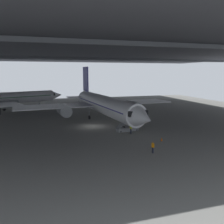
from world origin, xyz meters
TOP-DOWN VIEW (x-y plane):
  - ground_plane at (0.00, 0.00)m, footprint 110.00×110.00m
  - hangar_structure at (-0.05, 13.74)m, footprint 121.00×99.00m
  - airplane_main at (3.73, 5.39)m, footprint 38.16×39.35m
  - boarding_stairs at (5.51, -5.34)m, footprint 4.47×1.90m
  - crew_worker_near_nose at (4.44, -17.79)m, footprint 0.28×0.54m
  - crew_worker_by_stairs at (5.36, -7.41)m, footprint 0.34×0.51m
  - airplane_distant at (-18.76, 29.05)m, footprint 32.31×32.18m
  - traffic_cone_orange at (8.31, -13.13)m, footprint 0.36×0.36m
  - baggage_tug at (9.05, 13.31)m, footprint 1.64×2.39m

SIDE VIEW (x-z plane):
  - ground_plane at x=0.00m, z-range 0.00..0.00m
  - traffic_cone_orange at x=8.31m, z-range -0.01..0.59m
  - baggage_tug at x=9.05m, z-range 0.08..0.98m
  - boarding_stairs at x=5.51m, z-range -1.66..3.15m
  - crew_worker_near_nose at x=4.44m, z-range 0.11..1.70m
  - crew_worker_by_stairs at x=5.36m, z-range 0.13..1.85m
  - airplane_distant at x=-18.76m, z-range -2.02..8.62m
  - airplane_main at x=3.73m, z-range -2.51..9.68m
  - hangar_structure at x=-0.05m, z-range 7.64..24.18m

